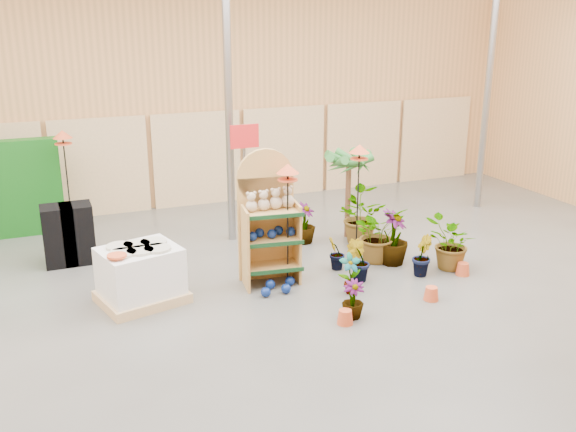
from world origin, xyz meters
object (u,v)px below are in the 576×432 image
at_px(bird_table_front, 288,173).
at_px(potted_plant_2, 378,234).
at_px(pallet_stack, 141,275).
at_px(display_shelf, 268,222).

xyz_separation_m(bird_table_front, potted_plant_2, (1.74, 0.30, -1.27)).
bearing_deg(pallet_stack, bird_table_front, -18.65).
distance_m(bird_table_front, potted_plant_2, 2.18).
relative_size(pallet_stack, potted_plant_2, 1.42).
relative_size(display_shelf, potted_plant_2, 2.18).
bearing_deg(potted_plant_2, display_shelf, -177.83).
xyz_separation_m(display_shelf, pallet_stack, (-1.97, -0.06, -0.53)).
bearing_deg(display_shelf, bird_table_front, -36.55).
distance_m(display_shelf, potted_plant_2, 2.04).
bearing_deg(display_shelf, potted_plant_2, 9.57).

